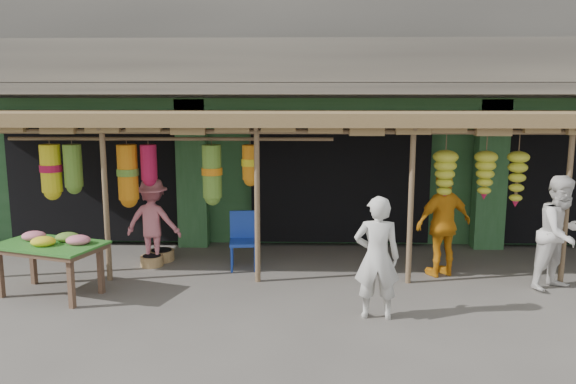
{
  "coord_description": "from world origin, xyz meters",
  "views": [
    {
      "loc": [
        -0.75,
        -9.18,
        3.06
      ],
      "look_at": [
        -1.03,
        1.0,
        1.31
      ],
      "focal_mm": 35.0,
      "sensor_mm": 36.0,
      "label": 1
    }
  ],
  "objects_px": {
    "person_front": "(377,258)",
    "person_vendor": "(444,224)",
    "person_right": "(561,233)",
    "person_shopper": "(153,221)",
    "flower_table": "(51,246)",
    "blue_chair": "(243,237)"
  },
  "relations": [
    {
      "from": "person_right",
      "to": "person_shopper",
      "type": "distance_m",
      "value": 6.94
    },
    {
      "from": "person_shopper",
      "to": "flower_table",
      "type": "bearing_deg",
      "value": 63.66
    },
    {
      "from": "person_vendor",
      "to": "person_front",
      "type": "bearing_deg",
      "value": 31.1
    },
    {
      "from": "blue_chair",
      "to": "person_shopper",
      "type": "bearing_deg",
      "value": 168.01
    },
    {
      "from": "blue_chair",
      "to": "person_front",
      "type": "distance_m",
      "value": 3.11
    },
    {
      "from": "person_front",
      "to": "person_vendor",
      "type": "xyz_separation_m",
      "value": [
        1.38,
        1.92,
        0.04
      ]
    },
    {
      "from": "person_right",
      "to": "person_vendor",
      "type": "distance_m",
      "value": 1.8
    },
    {
      "from": "person_right",
      "to": "person_shopper",
      "type": "xyz_separation_m",
      "value": [
        -6.83,
        1.21,
        -0.12
      ]
    },
    {
      "from": "person_right",
      "to": "person_shopper",
      "type": "height_order",
      "value": "person_right"
    },
    {
      "from": "person_right",
      "to": "person_shopper",
      "type": "bearing_deg",
      "value": 140.1
    },
    {
      "from": "person_front",
      "to": "person_vendor",
      "type": "bearing_deg",
      "value": -121.62
    },
    {
      "from": "flower_table",
      "to": "person_shopper",
      "type": "relative_size",
      "value": 1.14
    },
    {
      "from": "blue_chair",
      "to": "person_vendor",
      "type": "relative_size",
      "value": 0.56
    },
    {
      "from": "person_front",
      "to": "person_vendor",
      "type": "relative_size",
      "value": 0.95
    },
    {
      "from": "person_front",
      "to": "person_vendor",
      "type": "distance_m",
      "value": 2.36
    },
    {
      "from": "person_front",
      "to": "person_right",
      "type": "bearing_deg",
      "value": -153.37
    },
    {
      "from": "person_front",
      "to": "blue_chair",
      "type": "bearing_deg",
      "value": -43.46
    },
    {
      "from": "flower_table",
      "to": "person_vendor",
      "type": "bearing_deg",
      "value": 28.24
    },
    {
      "from": "person_right",
      "to": "person_vendor",
      "type": "xyz_separation_m",
      "value": [
        -1.68,
        0.65,
        -0.01
      ]
    },
    {
      "from": "person_right",
      "to": "blue_chair",
      "type": "bearing_deg",
      "value": 138.92
    },
    {
      "from": "person_vendor",
      "to": "person_shopper",
      "type": "relative_size",
      "value": 1.14
    },
    {
      "from": "person_shopper",
      "to": "person_vendor",
      "type": "bearing_deg",
      "value": -179.09
    }
  ]
}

